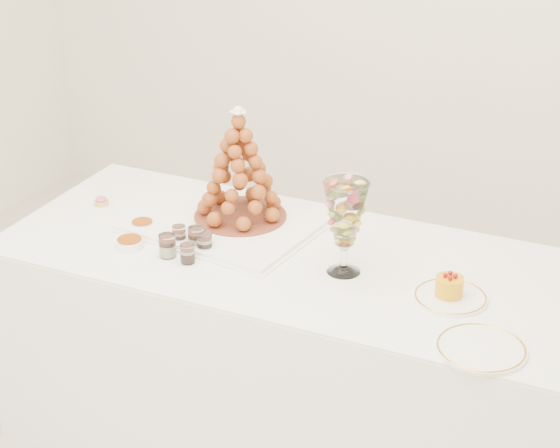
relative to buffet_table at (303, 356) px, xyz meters
The scene contains 15 objects.
buffet_table is the anchor object (origin of this frame).
lace_tray 0.54m from the buffet_table, 169.62° to the left, with size 0.61×0.46×0.02m, color white.
macaron_vase 0.61m from the buffet_table, 12.05° to the right, with size 0.14×0.14×0.31m.
cake_plate 0.65m from the buffet_table, ahead, with size 0.22×0.22×0.01m, color white.
spare_plate 0.83m from the buffet_table, 21.44° to the right, with size 0.25×0.25×0.01m, color white.
pink_tart 0.93m from the buffet_table, behind, with size 0.05×0.05×0.03m.
verrine_a 0.60m from the buffet_table, 164.73° to the right, with size 0.05×0.05×0.06m, color white.
verrine_b 0.56m from the buffet_table, 161.17° to the right, with size 0.06×0.06×0.08m, color white.
verrine_c 0.54m from the buffet_table, 157.47° to the right, with size 0.05×0.05×0.07m, color white.
verrine_d 0.62m from the buffet_table, 152.42° to the right, with size 0.06×0.06×0.08m, color white.
verrine_e 0.57m from the buffet_table, 145.88° to the right, with size 0.05×0.05×0.06m, color white.
ramekin_back 0.72m from the buffet_table, behind, with size 0.08×0.08×0.02m, color white.
ramekin_front 0.71m from the buffet_table, 158.34° to the right, with size 0.09×0.09×0.03m, color white.
croquembouche 0.70m from the buffet_table, 158.24° to the left, with size 0.33×0.33×0.41m.
mousse_cake 0.66m from the buffet_table, ahead, with size 0.09×0.09×0.07m.
Camera 1 is at (1.31, -2.07, 2.22)m, focal length 60.00 mm.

